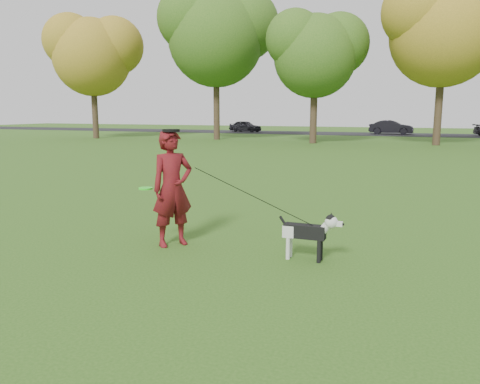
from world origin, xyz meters
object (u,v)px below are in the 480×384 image
at_px(man, 172,188).
at_px(car_mid, 391,127).
at_px(car_left, 245,126).
at_px(dog, 310,231).

distance_m(man, car_mid, 40.22).
distance_m(man, car_left, 42.45).
distance_m(car_left, car_mid, 14.81).
relative_size(dog, car_left, 0.29).
bearing_deg(car_mid, man, 179.45).
xyz_separation_m(man, dog, (2.33, 0.01, -0.51)).
bearing_deg(car_mid, car_left, 91.14).
xyz_separation_m(man, car_mid, (1.19, 40.20, -0.29)).
height_order(car_left, car_mid, car_mid).
bearing_deg(dog, car_left, 111.65).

